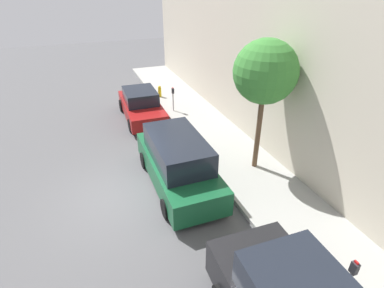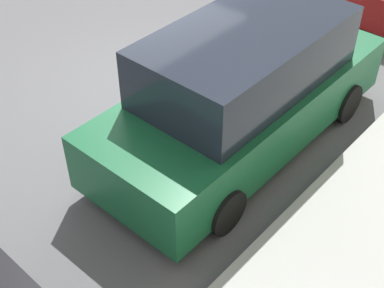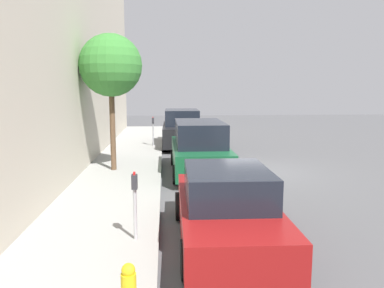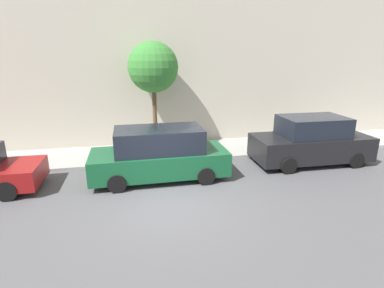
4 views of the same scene
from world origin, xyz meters
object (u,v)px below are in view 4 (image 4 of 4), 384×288
(street_tree, at_px, (153,68))
(parked_suv_nearest, at_px, (311,141))
(parked_minivan_second, at_px, (159,154))
(parking_meter_near, at_px, (283,130))

(street_tree, bearing_deg, parked_suv_nearest, -114.08)
(parked_minivan_second, xyz_separation_m, street_tree, (3.11, -0.15, 2.93))
(parking_meter_near, height_order, street_tree, street_tree)
(parked_suv_nearest, xyz_separation_m, street_tree, (2.77, 6.20, 2.92))
(parked_minivan_second, bearing_deg, parked_suv_nearest, -86.92)
(parked_minivan_second, height_order, street_tree, street_tree)
(parked_suv_nearest, height_order, street_tree, street_tree)
(parked_minivan_second, distance_m, street_tree, 4.28)
(parking_meter_near, distance_m, street_tree, 6.50)
(parked_suv_nearest, relative_size, parking_meter_near, 3.24)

